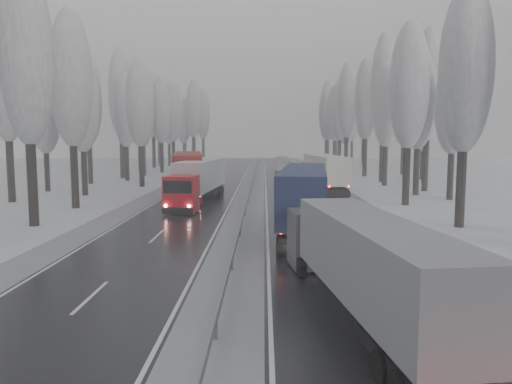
{
  "coord_description": "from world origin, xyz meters",
  "views": [
    {
      "loc": [
        1.48,
        -18.7,
        6.2
      ],
      "look_at": [
        0.89,
        17.66,
        2.2
      ],
      "focal_mm": 35.0,
      "sensor_mm": 36.0,
      "label": 1
    }
  ],
  "objects_px": {
    "truck_blue_box": "(304,194)",
    "truck_red_white": "(199,178)",
    "truck_red_red": "(188,171)",
    "truck_cream_box": "(323,170)",
    "box_truck_distant": "(281,163)",
    "truck_grey_tarp": "(361,259)"
  },
  "relations": [
    {
      "from": "truck_red_white",
      "to": "box_truck_distant",
      "type": "bearing_deg",
      "value": 83.53
    },
    {
      "from": "truck_blue_box",
      "to": "box_truck_distant",
      "type": "height_order",
      "value": "truck_blue_box"
    },
    {
      "from": "truck_grey_tarp",
      "to": "truck_cream_box",
      "type": "xyz_separation_m",
      "value": [
        3.44,
        40.15,
        0.34
      ]
    },
    {
      "from": "truck_red_white",
      "to": "truck_red_red",
      "type": "relative_size",
      "value": 0.9
    },
    {
      "from": "truck_red_red",
      "to": "truck_blue_box",
      "type": "bearing_deg",
      "value": -69.24
    },
    {
      "from": "truck_grey_tarp",
      "to": "truck_blue_box",
      "type": "height_order",
      "value": "truck_blue_box"
    },
    {
      "from": "box_truck_distant",
      "to": "truck_red_red",
      "type": "xyz_separation_m",
      "value": [
        -11.12,
        -41.17,
        1.25
      ]
    },
    {
      "from": "box_truck_distant",
      "to": "truck_red_red",
      "type": "height_order",
      "value": "truck_red_red"
    },
    {
      "from": "box_truck_distant",
      "to": "truck_red_white",
      "type": "bearing_deg",
      "value": -100.39
    },
    {
      "from": "truck_red_red",
      "to": "truck_red_white",
      "type": "bearing_deg",
      "value": -78.76
    },
    {
      "from": "truck_grey_tarp",
      "to": "truck_red_white",
      "type": "xyz_separation_m",
      "value": [
        -9.41,
        30.1,
        0.26
      ]
    },
    {
      "from": "truck_cream_box",
      "to": "truck_red_white",
      "type": "xyz_separation_m",
      "value": [
        -12.86,
        -10.05,
        -0.09
      ]
    },
    {
      "from": "box_truck_distant",
      "to": "truck_red_white",
      "type": "distance_m",
      "value": 47.39
    },
    {
      "from": "truck_grey_tarp",
      "to": "truck_red_red",
      "type": "bearing_deg",
      "value": 99.84
    },
    {
      "from": "truck_blue_box",
      "to": "truck_red_white",
      "type": "bearing_deg",
      "value": 127.94
    },
    {
      "from": "truck_blue_box",
      "to": "truck_cream_box",
      "type": "height_order",
      "value": "truck_blue_box"
    },
    {
      "from": "truck_cream_box",
      "to": "truck_grey_tarp",
      "type": "bearing_deg",
      "value": -99.97
    },
    {
      "from": "truck_cream_box",
      "to": "box_truck_distant",
      "type": "height_order",
      "value": "truck_cream_box"
    },
    {
      "from": "truck_grey_tarp",
      "to": "truck_red_white",
      "type": "relative_size",
      "value": 0.89
    },
    {
      "from": "truck_cream_box",
      "to": "truck_red_red",
      "type": "height_order",
      "value": "truck_red_red"
    },
    {
      "from": "box_truck_distant",
      "to": "truck_red_white",
      "type": "relative_size",
      "value": 0.46
    },
    {
      "from": "truck_red_white",
      "to": "truck_red_red",
      "type": "xyz_separation_m",
      "value": [
        -1.83,
        5.29,
        0.28
      ]
    }
  ]
}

